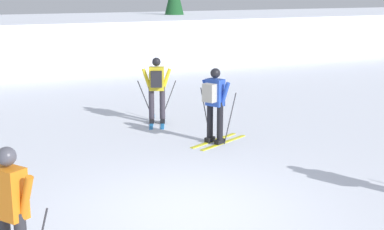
# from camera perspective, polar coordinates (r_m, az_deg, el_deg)

# --- Properties ---
(ground_plane) EXTENTS (120.00, 120.00, 0.00)m
(ground_plane) POSITION_cam_1_polar(r_m,az_deg,el_deg) (8.82, -0.24, -9.79)
(ground_plane) COLOR silver
(far_snow_ridge) EXTENTS (80.00, 8.78, 2.08)m
(far_snow_ridge) POSITION_cam_1_polar(r_m,az_deg,el_deg) (26.27, -17.76, 7.21)
(far_snow_ridge) COLOR silver
(far_snow_ridge) RESTS_ON ground
(skier_blue) EXTENTS (1.61, 1.01, 1.71)m
(skier_blue) POSITION_cam_1_polar(r_m,az_deg,el_deg) (12.19, 2.35, 1.35)
(skier_blue) COLOR gold
(skier_blue) RESTS_ON ground
(skier_orange) EXTENTS (1.55, 1.16, 1.71)m
(skier_orange) POSITION_cam_1_polar(r_m,az_deg,el_deg) (6.68, -18.18, -9.69)
(skier_orange) COLOR red
(skier_orange) RESTS_ON ground
(skier_yellow) EXTENTS (0.97, 1.62, 1.71)m
(skier_yellow) POSITION_cam_1_polar(r_m,az_deg,el_deg) (14.07, -3.68, 2.90)
(skier_yellow) COLOR #237AC6
(skier_yellow) RESTS_ON ground
(conifer_far_left) EXTENTS (1.75, 1.75, 4.09)m
(conifer_far_left) POSITION_cam_1_polar(r_m,az_deg,el_deg) (28.95, -1.85, 10.81)
(conifer_far_left) COLOR #513823
(conifer_far_left) RESTS_ON ground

